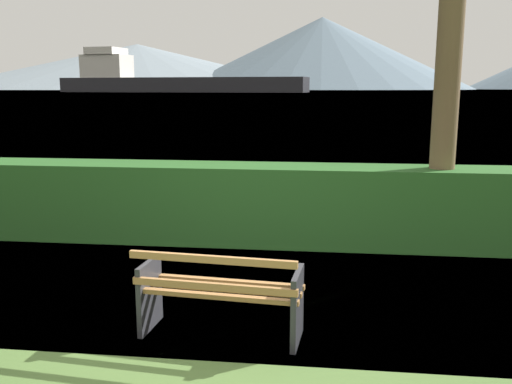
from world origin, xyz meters
The scene contains 6 objects.
ground_plane centered at (0.00, 0.00, 0.00)m, with size 1400.00×1400.00×0.00m, color #4C6B33.
water_surface centered at (0.00, 309.46, 0.00)m, with size 620.00×620.00×0.00m, color slate.
park_bench centered at (-0.01, -0.06, 0.42)m, with size 1.56×0.71×0.87m.
hedge_row centered at (0.00, 3.18, 0.58)m, with size 13.72×0.85×1.17m, color #285B23.
cargo_ship_large centered at (-70.40, 239.23, 5.57)m, with size 114.40×32.57×19.90m.
distant_hills centered at (-31.75, 593.08, 29.60)m, with size 828.88×422.63×70.45m.
Camera 1 is at (0.89, -4.80, 2.31)m, focal length 38.50 mm.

